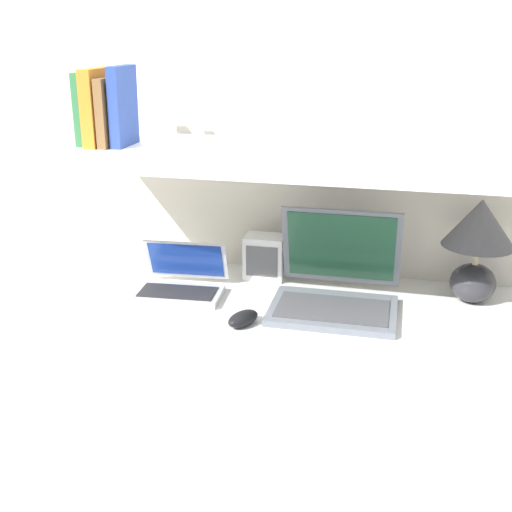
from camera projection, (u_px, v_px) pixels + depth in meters
wall_back at (316, 118)px, 2.06m from camera, size 6.00×0.05×2.40m
desk at (291, 406)px, 2.02m from camera, size 1.39×0.59×0.70m
back_riser at (308, 307)px, 2.23m from camera, size 1.39×0.04×1.11m
shelf at (300, 158)px, 1.82m from camera, size 1.39×0.53×0.03m
table_lamp at (478, 238)px, 1.86m from camera, size 0.21×0.21×0.31m
laptop_large at (336, 288)px, 1.87m from camera, size 0.36×0.35×0.27m
laptop_small at (181, 283)px, 1.97m from camera, size 0.28×0.23×0.15m
computer_mouse at (243, 319)px, 1.76m from camera, size 0.10×0.12×0.04m
router_box at (265, 257)px, 2.08m from camera, size 0.13×0.09×0.14m
book_green at (87, 109)px, 1.92m from camera, size 0.03×0.13×0.21m
book_orange at (99, 107)px, 1.91m from camera, size 0.04×0.18×0.22m
book_brown at (112, 112)px, 1.91m from camera, size 0.03×0.17×0.20m
book_blue at (123, 106)px, 1.89m from camera, size 0.04×0.14×0.23m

